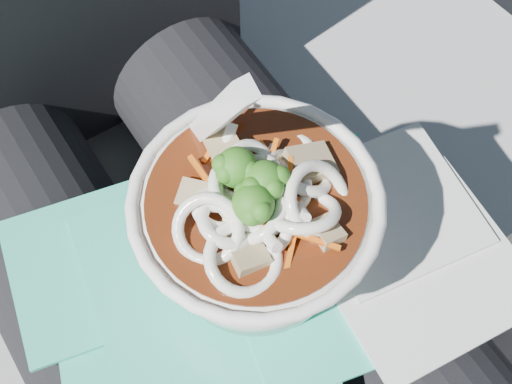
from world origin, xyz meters
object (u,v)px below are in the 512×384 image
udon_bowl (256,223)px  stone_ledge (168,289)px  lap (217,301)px  plastic_bag (234,282)px  person_body (161,206)px

udon_bowl → stone_ledge: bearing=99.7°
lap → udon_bowl: (0.03, -0.02, 0.15)m
lap → plastic_bag: (0.01, -0.02, 0.08)m
plastic_bag → lap: bearing=106.2°
person_body → plastic_bag: size_ratio=2.85×
person_body → udon_bowl: person_body is taller
lap → udon_bowl: 0.15m
udon_bowl → person_body: bearing=104.6°
person_body → plastic_bag: person_body is taller
person_body → plastic_bag: (0.01, -0.11, 0.05)m
plastic_bag → udon_bowl: bearing=11.3°
lap → udon_bowl: udon_bowl is taller
stone_ledge → udon_bowl: bearing=-80.3°
stone_ledge → lap: (0.00, -0.15, 0.30)m
stone_ledge → plastic_bag: plastic_bag is taller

